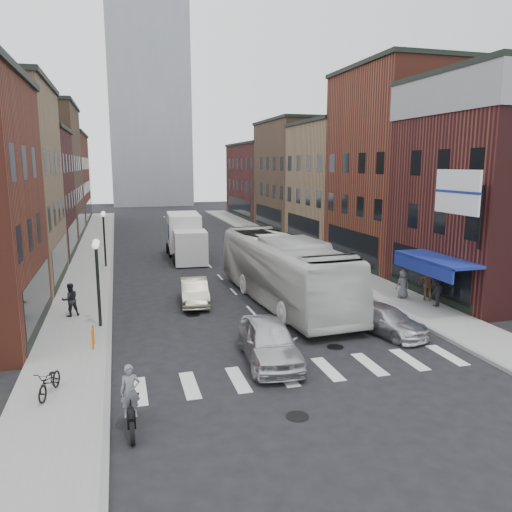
{
  "coord_description": "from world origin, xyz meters",
  "views": [
    {
      "loc": [
        -6.39,
        -18.97,
        7.45
      ],
      "look_at": [
        0.27,
        5.0,
        2.85
      ],
      "focal_mm": 35.0,
      "sensor_mm": 36.0,
      "label": 1
    }
  ],
  "objects_px": {
    "box_truck": "(186,237)",
    "ped_right_c": "(403,284)",
    "billboard_sign": "(459,193)",
    "sedan_left_far": "(194,292)",
    "streetlamp_near": "(97,267)",
    "bike_rack": "(93,337)",
    "ped_right_b": "(428,284)",
    "sedan_left_near": "(269,341)",
    "streetlamp_far": "(104,228)",
    "transit_bus": "(283,270)",
    "ped_left_solo": "(70,300)",
    "ped_right_a": "(437,291)",
    "parked_bicycle": "(50,382)",
    "curb_car": "(386,320)",
    "motorcycle_rider": "(131,401)"
  },
  "relations": [
    {
      "from": "box_truck",
      "to": "ped_right_c",
      "type": "xyz_separation_m",
      "value": [
        9.86,
        -15.65,
        -0.79
      ]
    },
    {
      "from": "billboard_sign",
      "to": "sedan_left_far",
      "type": "xyz_separation_m",
      "value": [
        -11.2,
        6.54,
        -5.47
      ]
    },
    {
      "from": "streetlamp_near",
      "to": "bike_rack",
      "type": "distance_m",
      "value": 3.59
    },
    {
      "from": "ped_right_b",
      "to": "billboard_sign",
      "type": "bearing_deg",
      "value": 103.93
    },
    {
      "from": "box_truck",
      "to": "sedan_left_near",
      "type": "xyz_separation_m",
      "value": [
        0.21,
        -21.95,
        -0.91
      ]
    },
    {
      "from": "sedan_left_near",
      "to": "sedan_left_far",
      "type": "height_order",
      "value": "sedan_left_near"
    },
    {
      "from": "streetlamp_far",
      "to": "transit_bus",
      "type": "xyz_separation_m",
      "value": [
        9.45,
        -12.07,
        -1.08
      ]
    },
    {
      "from": "billboard_sign",
      "to": "bike_rack",
      "type": "xyz_separation_m",
      "value": [
        -16.19,
        0.8,
        -5.58
      ]
    },
    {
      "from": "ped_left_solo",
      "to": "ped_right_c",
      "type": "height_order",
      "value": "ped_left_solo"
    },
    {
      "from": "box_truck",
      "to": "ped_right_c",
      "type": "relative_size",
      "value": 5.14
    },
    {
      "from": "streetlamp_far",
      "to": "box_truck",
      "type": "height_order",
      "value": "streetlamp_far"
    },
    {
      "from": "bike_rack",
      "to": "ped_left_solo",
      "type": "height_order",
      "value": "ped_left_solo"
    },
    {
      "from": "ped_right_a",
      "to": "streetlamp_far",
      "type": "bearing_deg",
      "value": -66.89
    },
    {
      "from": "sedan_left_far",
      "to": "parked_bicycle",
      "type": "distance_m",
      "value": 11.61
    },
    {
      "from": "streetlamp_far",
      "to": "transit_bus",
      "type": "height_order",
      "value": "streetlamp_far"
    },
    {
      "from": "curb_car",
      "to": "ped_right_c",
      "type": "height_order",
      "value": "ped_right_c"
    },
    {
      "from": "billboard_sign",
      "to": "ped_right_c",
      "type": "xyz_separation_m",
      "value": [
        -0.02,
        4.08,
        -5.19
      ]
    },
    {
      "from": "billboard_sign",
      "to": "bike_rack",
      "type": "bearing_deg",
      "value": 177.17
    },
    {
      "from": "curb_car",
      "to": "ped_right_a",
      "type": "xyz_separation_m",
      "value": [
        4.5,
        2.69,
        0.36
      ]
    },
    {
      "from": "ped_right_c",
      "to": "streetlamp_near",
      "type": "bearing_deg",
      "value": 0.42
    },
    {
      "from": "ped_right_b",
      "to": "ped_right_a",
      "type": "bearing_deg",
      "value": 109.52
    },
    {
      "from": "billboard_sign",
      "to": "ped_right_b",
      "type": "height_order",
      "value": "billboard_sign"
    },
    {
      "from": "box_truck",
      "to": "sedan_left_far",
      "type": "xyz_separation_m",
      "value": [
        -1.33,
        -13.19,
        -1.06
      ]
    },
    {
      "from": "sedan_left_far",
      "to": "transit_bus",
      "type": "bearing_deg",
      "value": -8.21
    },
    {
      "from": "ped_left_solo",
      "to": "box_truck",
      "type": "bearing_deg",
      "value": -138.37
    },
    {
      "from": "streetlamp_far",
      "to": "parked_bicycle",
      "type": "xyz_separation_m",
      "value": [
        -1.35,
        -20.81,
        -2.32
      ]
    },
    {
      "from": "bike_rack",
      "to": "sedan_left_far",
      "type": "distance_m",
      "value": 7.6
    },
    {
      "from": "box_truck",
      "to": "transit_bus",
      "type": "height_order",
      "value": "transit_bus"
    },
    {
      "from": "bike_rack",
      "to": "ped_right_c",
      "type": "distance_m",
      "value": 16.5
    },
    {
      "from": "ped_right_c",
      "to": "bike_rack",
      "type": "bearing_deg",
      "value": 9.81
    },
    {
      "from": "box_truck",
      "to": "sedan_left_far",
      "type": "height_order",
      "value": "box_truck"
    },
    {
      "from": "motorcycle_rider",
      "to": "sedan_left_far",
      "type": "relative_size",
      "value": 0.5
    },
    {
      "from": "streetlamp_far",
      "to": "ped_left_solo",
      "type": "xyz_separation_m",
      "value": [
        -1.42,
        -12.04,
        -1.94
      ]
    },
    {
      "from": "curb_car",
      "to": "ped_right_a",
      "type": "height_order",
      "value": "ped_right_a"
    },
    {
      "from": "billboard_sign",
      "to": "parked_bicycle",
      "type": "height_order",
      "value": "billboard_sign"
    },
    {
      "from": "transit_bus",
      "to": "sedan_left_near",
      "type": "height_order",
      "value": "transit_bus"
    },
    {
      "from": "box_truck",
      "to": "motorcycle_rider",
      "type": "relative_size",
      "value": 4.06
    },
    {
      "from": "streetlamp_near",
      "to": "sedan_left_far",
      "type": "relative_size",
      "value": 1.02
    },
    {
      "from": "sedan_left_near",
      "to": "parked_bicycle",
      "type": "relative_size",
      "value": 2.83
    },
    {
      "from": "streetlamp_near",
      "to": "sedan_left_near",
      "type": "height_order",
      "value": "streetlamp_near"
    },
    {
      "from": "bike_rack",
      "to": "transit_bus",
      "type": "bearing_deg",
      "value": 25.62
    },
    {
      "from": "curb_car",
      "to": "ped_right_c",
      "type": "distance_m",
      "value": 5.89
    },
    {
      "from": "sedan_left_near",
      "to": "box_truck",
      "type": "bearing_deg",
      "value": 95.17
    },
    {
      "from": "bike_rack",
      "to": "motorcycle_rider",
      "type": "relative_size",
      "value": 0.4
    },
    {
      "from": "transit_bus",
      "to": "streetlamp_near",
      "type": "bearing_deg",
      "value": -172.03
    },
    {
      "from": "streetlamp_far",
      "to": "sedan_left_far",
      "type": "relative_size",
      "value": 1.02
    },
    {
      "from": "box_truck",
      "to": "ped_left_solo",
      "type": "relative_size",
      "value": 4.99
    },
    {
      "from": "motorcycle_rider",
      "to": "curb_car",
      "type": "height_order",
      "value": "motorcycle_rider"
    },
    {
      "from": "transit_bus",
      "to": "sedan_left_far",
      "type": "distance_m",
      "value": 4.94
    },
    {
      "from": "transit_bus",
      "to": "sedan_left_near",
      "type": "distance_m",
      "value": 8.33
    }
  ]
}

